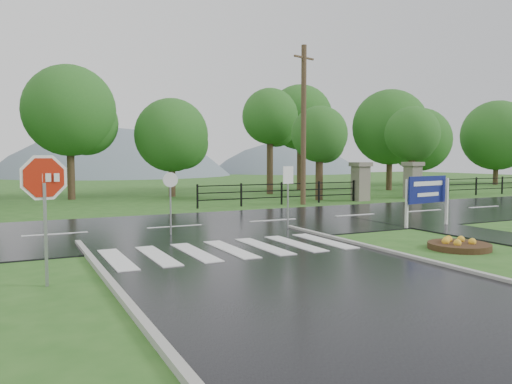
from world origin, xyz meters
TOP-DOWN VIEW (x-y plane):
  - ground at (0.00, 0.00)m, footprint 120.00×120.00m
  - main_road at (0.00, 10.00)m, footprint 90.00×8.00m
  - walkway at (8.50, 4.00)m, footprint 2.20×11.00m
  - crosswalk at (0.00, 5.00)m, footprint 6.50×2.80m
  - pillar_west at (13.00, 16.00)m, footprint 1.00×1.00m
  - pillar_east at (17.00, 16.00)m, footprint 1.00×1.00m
  - fence_west at (7.75, 16.00)m, footprint 9.58×0.08m
  - hills at (3.49, 65.00)m, footprint 102.00×48.00m
  - treeline at (1.00, 24.00)m, footprint 83.20×5.20m
  - stop_sign at (-4.68, 3.26)m, footprint 1.20×0.25m
  - estate_billboard at (8.22, 6.10)m, footprint 2.10×0.40m
  - flower_bed at (5.77, 2.49)m, footprint 1.67×1.67m
  - reg_sign_small at (3.37, 7.74)m, footprint 0.48×0.16m
  - reg_sign_round at (-0.68, 8.24)m, footprint 0.47×0.10m
  - utility_pole_east at (8.78, 15.50)m, footprint 1.46×0.53m
  - entrance_tree_left at (11.13, 17.50)m, footprint 3.31×3.31m
  - entrance_tree_right at (18.32, 17.50)m, footprint 3.54×3.54m

SIDE VIEW (x-z plane):
  - hills at x=3.49m, z-range -39.54..8.46m
  - ground at x=0.00m, z-range 0.00..0.00m
  - main_road at x=0.00m, z-range -0.02..0.02m
  - walkway at x=8.50m, z-range -0.02..0.02m
  - treeline at x=1.00m, z-range -5.00..5.00m
  - crosswalk at x=0.00m, z-range 0.05..0.07m
  - flower_bed at x=5.77m, z-range -0.04..0.29m
  - fence_west at x=7.75m, z-range 0.12..1.32m
  - pillar_west at x=13.00m, z-range 0.06..2.30m
  - pillar_east at x=17.00m, z-range 0.06..2.30m
  - estate_billboard at x=8.22m, z-range 0.35..2.20m
  - reg_sign_round at x=-0.68m, z-range 0.29..2.34m
  - reg_sign_small at x=3.37m, z-range 0.46..2.67m
  - stop_sign at x=-4.68m, z-range 0.53..3.28m
  - entrance_tree_left at x=11.13m, z-range 1.07..6.61m
  - entrance_tree_right at x=18.32m, z-range 1.11..6.94m
  - utility_pole_east at x=8.78m, z-range 0.07..8.47m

